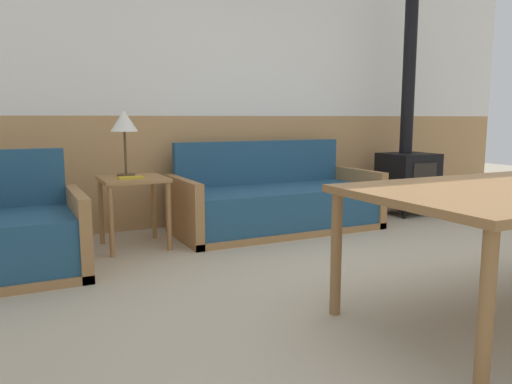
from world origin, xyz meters
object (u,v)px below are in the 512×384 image
Objects in this scene: side_table at (133,190)px; wood_stove at (408,161)px; armchair at (21,238)px; table_lamp at (124,124)px; couch at (276,204)px.

side_table is 0.24× the size of wood_stove.
armchair is at bearing -155.43° from side_table.
wood_stove is at bearing 0.29° from table_lamp.
side_table is (-1.38, -0.05, 0.23)m from couch.
table_lamp reaches higher than side_table.
armchair reaches higher than side_table.
armchair is at bearing -149.64° from table_lamp.
table_lamp is 3.16m from wood_stove.
couch is 1.40m from side_table.
side_table is (0.87, 0.40, 0.23)m from armchair.
table_lamp is (0.84, 0.49, 0.77)m from armchair.
wood_stove reaches higher than table_lamp.
wood_stove is at bearing 1.99° from couch.
armchair is 0.34× the size of wood_stove.
armchair is 1.24m from table_lamp.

